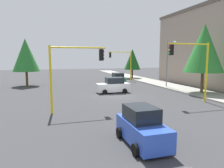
# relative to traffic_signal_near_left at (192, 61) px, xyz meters

# --- Properties ---
(ground_plane) EXTENTS (120.00, 120.00, 0.00)m
(ground_plane) POSITION_rel_traffic_signal_near_left_xyz_m (-6.00, -5.73, -4.18)
(ground_plane) COLOR #353538
(sidewalk_kerb) EXTENTS (80.00, 4.00, 0.15)m
(sidewalk_kerb) POSITION_rel_traffic_signal_near_left_xyz_m (-11.00, 4.77, -4.10)
(sidewalk_kerb) COLOR gray
(sidewalk_kerb) RESTS_ON ground
(lane_arrow_near) EXTENTS (2.40, 1.10, 1.10)m
(lane_arrow_near) POSITION_rel_traffic_signal_near_left_xyz_m (5.51, -8.73, -4.17)
(lane_arrow_near) COLOR silver
(lane_arrow_near) RESTS_ON ground
(apartment_block) EXTENTS (21.42, 9.30, 12.39)m
(apartment_block) POSITION_rel_traffic_signal_near_left_xyz_m (-10.01, 12.77, 2.03)
(apartment_block) COLOR gray
(apartment_block) RESTS_ON ground
(traffic_signal_near_left) EXTENTS (0.36, 4.59, 5.92)m
(traffic_signal_near_left) POSITION_rel_traffic_signal_near_left_xyz_m (0.00, 0.00, 0.00)
(traffic_signal_near_left) COLOR yellow
(traffic_signal_near_left) RESTS_ON ground
(traffic_signal_far_left) EXTENTS (0.36, 4.59, 5.70)m
(traffic_signal_far_left) POSITION_rel_traffic_signal_near_left_xyz_m (-20.00, -0.03, -0.15)
(traffic_signal_far_left) COLOR yellow
(traffic_signal_far_left) RESTS_ON ground
(traffic_signal_near_right) EXTENTS (0.36, 4.59, 5.44)m
(traffic_signal_near_right) POSITION_rel_traffic_signal_near_left_xyz_m (0.00, -11.39, -0.32)
(traffic_signal_near_right) COLOR yellow
(traffic_signal_near_right) RESTS_ON ground
(street_lamp_curbside) EXTENTS (2.15, 0.28, 7.00)m
(street_lamp_curbside) POSITION_rel_traffic_signal_near_left_xyz_m (-9.61, 3.47, 0.17)
(street_lamp_curbside) COLOR slate
(street_lamp_curbside) RESTS_ON ground
(tree_roadside_far) EXTENTS (3.48, 3.48, 6.32)m
(tree_roadside_far) POSITION_rel_traffic_signal_near_left_xyz_m (-24.00, 3.77, -0.05)
(tree_roadside_far) COLOR brown
(tree_roadside_far) RESTS_ON ground
(tree_roadside_near) EXTENTS (4.66, 4.66, 8.54)m
(tree_roadside_near) POSITION_rel_traffic_signal_near_left_xyz_m (-4.00, 4.77, 1.44)
(tree_roadside_near) COLOR brown
(tree_roadside_near) RESTS_ON ground
(tree_opposite_side) EXTENTS (4.07, 4.07, 7.43)m
(tree_opposite_side) POSITION_rel_traffic_signal_near_left_xyz_m (-18.00, -16.73, 0.69)
(tree_opposite_side) COLOR brown
(tree_opposite_side) RESTS_ON ground
(car_white) EXTENTS (1.92, 4.18, 1.98)m
(car_white) POSITION_rel_traffic_signal_near_left_xyz_m (-8.00, -5.53, -3.28)
(car_white) COLOR white
(car_white) RESTS_ON ground
(car_blue) EXTENTS (3.69, 1.93, 1.98)m
(car_blue) POSITION_rel_traffic_signal_near_left_xyz_m (7.51, -8.83, -3.28)
(car_blue) COLOR blue
(car_blue) RESTS_ON ground
(car_green) EXTENTS (3.77, 2.06, 1.98)m
(car_green) POSITION_rel_traffic_signal_near_left_xyz_m (-15.46, -2.43, -3.28)
(car_green) COLOR #1E7238
(car_green) RESTS_ON ground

